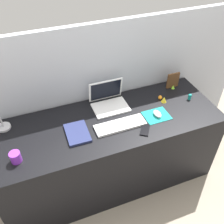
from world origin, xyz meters
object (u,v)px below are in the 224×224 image
Objects in this scene: cell_phone at (145,130)px; toy_figurine_teal at (190,96)px; coffee_mug at (16,157)px; toy_figurine_lime at (173,87)px; laptop at (108,100)px; mouse at (157,114)px; toy_figurine_yellow at (164,100)px; picture_frame at (173,80)px; toy_figurine_orange at (160,97)px; notebook_pad at (77,133)px; keyboard at (120,125)px.

toy_figurine_teal reaches higher than cell_phone.
coffee_mug reaches higher than toy_figurine_lime.
mouse is at bearing -41.02° from laptop.
toy_figurine_teal is 1.09× the size of toy_figurine_yellow.
laptop is 2.34× the size of cell_phone.
toy_figurine_orange is (-0.20, -0.13, -0.06)m from picture_frame.
notebook_pad is 2.98× the size of coffee_mug.
picture_frame reaches higher than keyboard.
picture_frame reaches higher than cell_phone.
cell_phone is at bearing -145.34° from mouse.
notebook_pad is 6.75× the size of toy_figurine_lime.
toy_figurine_yellow is (-0.18, -0.15, 0.01)m from toy_figurine_lime.
cell_phone is 0.59m from toy_figurine_teal.
keyboard is 7.93× the size of toy_figurine_yellow.
coffee_mug is (-0.80, -0.06, 0.03)m from keyboard.
toy_figurine_teal is at bearing 55.58° from cell_phone.
coffee_mug is 2.13× the size of toy_figurine_orange.
laptop is 1.25× the size of notebook_pad.
coffee_mug is at bearing -165.20° from picture_frame.
toy_figurine_orange reaches higher than keyboard.
notebook_pad is at bearing -165.51° from toy_figurine_lime.
laptop is at bearing -179.27° from toy_figurine_lime.
toy_figurine_teal is at bearing -20.99° from toy_figurine_orange.
coffee_mug is at bearing -148.53° from cell_phone.
coffee_mug is at bearing -166.09° from toy_figurine_lime.
laptop is 0.43m from cell_phone.
toy_figurine_lime reaches higher than notebook_pad.
notebook_pad is at bearing 177.24° from mouse.
picture_frame is 0.23m from toy_figurine_teal.
cell_phone is at bearing -158.73° from toy_figurine_teal.
toy_figurine_yellow is at bearing 9.49° from coffee_mug.
picture_frame reaches higher than toy_figurine_teal.
picture_frame is at bearing 83.49° from toy_figurine_lime.
cell_phone is at bearing -139.13° from picture_frame.
laptop is 3.12× the size of mouse.
toy_figurine_teal is at bearing -14.92° from laptop.
picture_frame is 1.87× the size of coffee_mug.
toy_figurine_teal is at bearing -77.95° from picture_frame.
notebook_pad is 0.83m from toy_figurine_yellow.
cell_phone is 0.67m from picture_frame.
cell_phone is 0.53m from notebook_pad.
laptop is at bearing 138.98° from mouse.
toy_figurine_yellow reaches higher than toy_figurine_lime.
notebook_pad is 6.36× the size of toy_figurine_orange.
notebook_pad is at bearing -172.31° from toy_figurine_yellow.
laptop reaches higher than notebook_pad.
mouse is at bearing -136.31° from picture_frame.
toy_figurine_yellow is (-0.23, 0.05, -0.00)m from toy_figurine_teal.
cell_phone is 1.59× the size of coffee_mug.
laptop is at bearing 168.49° from toy_figurine_orange.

